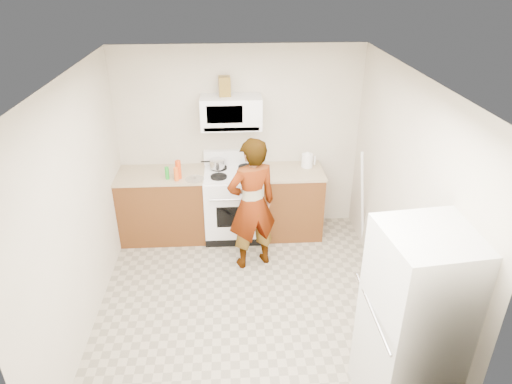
{
  "coord_description": "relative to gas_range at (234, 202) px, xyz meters",
  "views": [
    {
      "loc": [
        -0.12,
        -3.93,
        3.4
      ],
      "look_at": [
        0.15,
        0.55,
        1.11
      ],
      "focal_mm": 32.0,
      "sensor_mm": 36.0,
      "label": 1
    }
  ],
  "objects": [
    {
      "name": "bottle_hot_sauce",
      "position": [
        -0.7,
        -0.21,
        0.54
      ],
      "size": [
        0.06,
        0.06,
        0.18
      ],
      "primitive_type": "cylinder",
      "rotation": [
        0.0,
        0.0,
        -0.14
      ],
      "color": "#E35719",
      "rests_on": "counter_left"
    },
    {
      "name": "counter_left",
      "position": [
        -0.94,
        0.01,
        0.43
      ],
      "size": [
        1.14,
        0.64,
        0.03
      ],
      "primitive_type": "cube",
      "color": "tan",
      "rests_on": "cabinet_left"
    },
    {
      "name": "cabinet_left",
      "position": [
        -0.94,
        0.01,
        -0.04
      ],
      "size": [
        1.12,
        0.62,
        0.9
      ],
      "primitive_type": "cube",
      "color": "#5B2915",
      "rests_on": "floor"
    },
    {
      "name": "pot_lid",
      "position": [
        -0.48,
        -0.2,
        0.46
      ],
      "size": [
        0.3,
        0.3,
        0.01
      ],
      "primitive_type": "cylinder",
      "rotation": [
        0.0,
        0.0,
        0.34
      ],
      "color": "silver",
      "rests_on": "counter_left"
    },
    {
      "name": "floor",
      "position": [
        0.1,
        -1.48,
        -0.49
      ],
      "size": [
        3.6,
        3.6,
        0.0
      ],
      "primitive_type": "plane",
      "color": "gray",
      "rests_on": "ground"
    },
    {
      "name": "microwave",
      "position": [
        0.0,
        0.13,
        1.21
      ],
      "size": [
        0.76,
        0.38,
        0.4
      ],
      "primitive_type": "cube",
      "color": "white",
      "rests_on": "back_wall"
    },
    {
      "name": "jug",
      "position": [
        -0.07,
        0.17,
        1.53
      ],
      "size": [
        0.15,
        0.15,
        0.24
      ],
      "primitive_type": "cube",
      "rotation": [
        0.0,
        0.0,
        0.09
      ],
      "color": "brown",
      "rests_on": "microwave"
    },
    {
      "name": "broom",
      "position": [
        1.62,
        -0.44,
        0.22
      ],
      "size": [
        0.24,
        0.22,
        1.38
      ],
      "primitive_type": "cylinder",
      "rotation": [
        0.14,
        -0.14,
        -0.06
      ],
      "color": "white",
      "rests_on": "floor"
    },
    {
      "name": "saucepan",
      "position": [
        -0.2,
        0.12,
        0.52
      ],
      "size": [
        0.22,
        0.22,
        0.11
      ],
      "primitive_type": "cylinder",
      "rotation": [
        0.0,
        0.0,
        -0.12
      ],
      "color": "silver",
      "rests_on": "gas_range"
    },
    {
      "name": "gas_range",
      "position": [
        0.0,
        0.0,
        0.0
      ],
      "size": [
        0.76,
        0.65,
        1.13
      ],
      "color": "white",
      "rests_on": "floor"
    },
    {
      "name": "right_wall",
      "position": [
        1.69,
        -1.48,
        0.76
      ],
      "size": [
        0.02,
        3.6,
        2.5
      ],
      "primitive_type": "cube",
      "color": "beige",
      "rests_on": "floor"
    },
    {
      "name": "person",
      "position": [
        0.21,
        -0.71,
        0.35
      ],
      "size": [
        0.71,
        0.58,
        1.66
      ],
      "primitive_type": "imported",
      "rotation": [
        0.0,
        0.0,
        3.48
      ],
      "color": "tan",
      "rests_on": "floor"
    },
    {
      "name": "counter_right",
      "position": [
        0.78,
        0.01,
        0.43
      ],
      "size": [
        0.82,
        0.64,
        0.03
      ],
      "primitive_type": "cube",
      "color": "tan",
      "rests_on": "cabinet_right"
    },
    {
      "name": "tray",
      "position": [
        0.18,
        -0.16,
        0.47
      ],
      "size": [
        0.27,
        0.19,
        0.05
      ],
      "primitive_type": "cube",
      "rotation": [
        0.0,
        0.0,
        0.11
      ],
      "color": "white",
      "rests_on": "gas_range"
    },
    {
      "name": "bottle_green_cap",
      "position": [
        -0.82,
        -0.16,
        0.53
      ],
      "size": [
        0.05,
        0.05,
        0.16
      ],
      "primitive_type": "cylinder",
      "rotation": [
        0.0,
        0.0,
        -0.05
      ],
      "color": "#1B9824",
      "rests_on": "counter_left"
    },
    {
      "name": "kettle",
      "position": [
        0.99,
        0.11,
        0.54
      ],
      "size": [
        0.17,
        0.17,
        0.18
      ],
      "primitive_type": "cylinder",
      "rotation": [
        0.0,
        0.0,
        0.17
      ],
      "color": "white",
      "rests_on": "counter_right"
    },
    {
      "name": "fridge",
      "position": [
        1.39,
        -2.79,
        0.36
      ],
      "size": [
        0.78,
        0.78,
        1.7
      ],
      "primitive_type": "cube",
      "rotation": [
        0.0,
        0.0,
        0.11
      ],
      "color": "silver",
      "rests_on": "floor"
    },
    {
      "name": "bottle_spray",
      "position": [
        -0.68,
        -0.15,
        0.57
      ],
      "size": [
        0.09,
        0.09,
        0.24
      ],
      "primitive_type": "cylinder",
      "rotation": [
        0.0,
        0.0,
        0.34
      ],
      "color": "#DA4010",
      "rests_on": "counter_left"
    },
    {
      "name": "back_wall",
      "position": [
        0.1,
        0.31,
        0.76
      ],
      "size": [
        3.2,
        0.02,
        2.5
      ],
      "primitive_type": "cube",
      "color": "beige",
      "rests_on": "floor"
    },
    {
      "name": "cabinet_right",
      "position": [
        0.78,
        0.01,
        -0.04
      ],
      "size": [
        0.8,
        0.62,
        0.9
      ],
      "primitive_type": "cube",
      "color": "#5B2915",
      "rests_on": "floor"
    }
  ]
}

